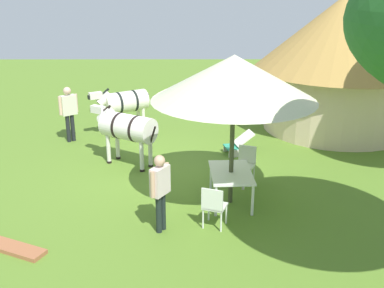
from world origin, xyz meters
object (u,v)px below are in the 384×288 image
Objects in this scene: zebra_by_umbrella at (124,103)px; patio_chair_near_hut at (214,205)px; patio_dining_table at (231,175)px; shade_umbrella at (234,78)px; standing_watcher at (69,109)px; thatched_hut at (340,58)px; guest_beside_umbrella at (160,186)px; zebra_nearest_camera at (127,128)px; patio_chair_near_lawn at (246,162)px; striped_lounge_chair at (238,145)px.

patio_chair_near_hut is at bearing 170.23° from zebra_by_umbrella.
zebra_by_umbrella is at bearing -148.62° from patio_dining_table.
patio_chair_near_hut reaches higher than patio_dining_table.
standing_watcher is (-4.18, -4.60, -1.81)m from shade_umbrella.
thatched_hut is 1.61× the size of shade_umbrella.
guest_beside_umbrella is 3.69m from zebra_nearest_camera.
patio_dining_table is 1.60× the size of patio_chair_near_lawn.
patio_dining_table is 0.75× the size of zebra_nearest_camera.
zebra_by_umbrella is (-4.98, -3.04, -1.82)m from shade_umbrella.
zebra_by_umbrella is at bearing 168.29° from standing_watcher.
thatched_hut is 8.73m from standing_watcher.
zebra_nearest_camera is (1.92, 2.01, 0.02)m from standing_watcher.
patio_chair_near_lawn is 2.48m from patio_chair_near_hut.
guest_beside_umbrella is (6.75, -5.41, -1.39)m from thatched_hut.
patio_chair_near_hut is at bearing -116.22° from zebra_nearest_camera.
thatched_hut is at bearing 149.78° from standing_watcher.
zebra_nearest_camera is at bearing 156.55° from zebra_by_umbrella.
zebra_nearest_camera is at bearing -63.64° from thatched_hut.
patio_dining_table reaches higher than striped_lounge_chair.
striped_lounge_chair is (-4.34, 1.97, -0.71)m from guest_beside_umbrella.
shade_umbrella is 4.05m from striped_lounge_chair.
guest_beside_umbrella is (2.41, -1.96, 0.45)m from patio_chair_near_lawn.
zebra_nearest_camera is (-2.26, -2.60, -1.79)m from shade_umbrella.
patio_dining_table is at bearing 90.00° from patio_chair_near_lawn.
thatched_hut is at bearing -67.63° from striped_lounge_chair.
guest_beside_umbrella reaches higher than patio_chair_near_lawn.
patio_dining_table is 1.25m from patio_chair_near_lawn.
striped_lounge_chair is at bearing 171.21° from patio_dining_table.
shade_umbrella is 2.16× the size of guest_beside_umbrella.
patio_chair_near_hut is 0.56× the size of guest_beside_umbrella.
guest_beside_umbrella reaches higher than striped_lounge_chair.
guest_beside_umbrella is (1.26, -1.49, -1.87)m from shade_umbrella.
patio_chair_near_lawn is (4.34, -3.46, -1.84)m from thatched_hut.
striped_lounge_chair is (1.11, 5.08, -0.77)m from standing_watcher.
thatched_hut reaches higher than striped_lounge_chair.
thatched_hut is 6.96m from patio_dining_table.
patio_chair_near_lawn is 3.30m from zebra_nearest_camera.
zebra_by_umbrella reaches higher than patio_chair_near_hut.
thatched_hut is 6.26× the size of striped_lounge_chair.
shade_umbrella reaches higher than patio_chair_near_hut.
guest_beside_umbrella is 0.94× the size of standing_watcher.
patio_chair_near_lawn is (-1.15, 0.47, -2.32)m from shade_umbrella.
striped_lounge_chair is 0.49× the size of zebra_by_umbrella.
shade_umbrella is at bearing -18.80° from guest_beside_umbrella.
patio_chair_near_hut is (6.65, -4.36, -1.84)m from thatched_hut.
standing_watcher reaches higher than patio_chair_near_lawn.
standing_watcher is at bearing -132.24° from patio_dining_table.
thatched_hut is 7.39m from zebra_nearest_camera.
thatched_hut is at bearing -106.33° from patio_chair_near_lawn.
patio_dining_table is 0.89× the size of guest_beside_umbrella.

